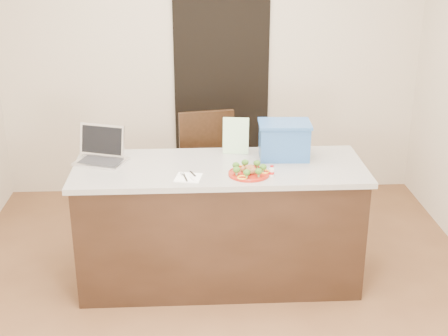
{
  "coord_description": "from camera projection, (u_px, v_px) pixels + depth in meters",
  "views": [
    {
      "loc": [
        -0.18,
        -3.85,
        2.51
      ],
      "look_at": [
        0.03,
        0.2,
        0.92
      ],
      "focal_mm": 50.0,
      "sensor_mm": 36.0,
      "label": 1
    }
  ],
  "objects": [
    {
      "name": "laptop",
      "position": [
        101.0,
        151.0,
        4.49
      ],
      "size": [
        0.4,
        0.37,
        0.24
      ],
      "rotation": [
        0.0,
        0.0,
        -0.33
      ],
      "color": "silver",
      "rests_on": "island"
    },
    {
      "name": "leaflet",
      "position": [
        236.0,
        136.0,
        4.59
      ],
      "size": [
        0.2,
        0.07,
        0.27
      ],
      "primitive_type": "cube",
      "rotation": [
        -0.14,
        0.0,
        -0.14
      ],
      "color": "white",
      "rests_on": "island"
    },
    {
      "name": "fork",
      "position": [
        185.0,
        176.0,
        4.19
      ],
      "size": [
        0.04,
        0.16,
        0.0
      ],
      "rotation": [
        0.0,
        0.0,
        0.18
      ],
      "color": "silver",
      "rests_on": "napkin"
    },
    {
      "name": "broccoli",
      "position": [
        249.0,
        167.0,
        4.22
      ],
      "size": [
        0.23,
        0.24,
        0.04
      ],
      "color": "#274E15",
      "rests_on": "plate"
    },
    {
      "name": "yogurt_bottle",
      "position": [
        272.0,
        172.0,
        4.21
      ],
      "size": [
        0.04,
        0.04,
        0.07
      ],
      "rotation": [
        0.0,
        0.0,
        -0.11
      ],
      "color": "silver",
      "rests_on": "island"
    },
    {
      "name": "blue_box",
      "position": [
        284.0,
        140.0,
        4.5
      ],
      "size": [
        0.38,
        0.28,
        0.27
      ],
      "rotation": [
        0.0,
        0.0,
        -0.04
      ],
      "color": "#285392",
      "rests_on": "island"
    },
    {
      "name": "chair",
      "position": [
        207.0,
        167.0,
        5.25
      ],
      "size": [
        0.54,
        0.54,
        1.06
      ],
      "rotation": [
        0.0,
        0.0,
        0.17
      ],
      "color": "#321C0F",
      "rests_on": "ground"
    },
    {
      "name": "room_shell",
      "position": [
        221.0,
        76.0,
        3.91
      ],
      "size": [
        4.0,
        4.0,
        4.0
      ],
      "color": "white",
      "rests_on": "ground"
    },
    {
      "name": "napkin",
      "position": [
        188.0,
        178.0,
        4.19
      ],
      "size": [
        0.2,
        0.2,
        0.01
      ],
      "primitive_type": "cube",
      "rotation": [
        0.0,
        0.0,
        -0.2
      ],
      "color": "white",
      "rests_on": "island"
    },
    {
      "name": "pepper_rings",
      "position": [
        249.0,
        172.0,
        4.23
      ],
      "size": [
        0.23,
        0.26,
        0.01
      ],
      "color": "#F9AD1A",
      "rests_on": "plate"
    },
    {
      "name": "doorway",
      "position": [
        222.0,
        93.0,
        5.98
      ],
      "size": [
        0.9,
        0.02,
        2.0
      ],
      "primitive_type": "cube",
      "color": "black",
      "rests_on": "ground"
    },
    {
      "name": "knife",
      "position": [
        193.0,
        177.0,
        4.17
      ],
      "size": [
        0.05,
        0.18,
        0.01
      ],
      "rotation": [
        0.0,
        0.0,
        0.35
      ],
      "color": "white",
      "rests_on": "napkin"
    },
    {
      "name": "ground",
      "position": [
        221.0,
        297.0,
        4.5
      ],
      "size": [
        4.0,
        4.0,
        0.0
      ],
      "primitive_type": "plane",
      "color": "brown",
      "rests_on": "ground"
    },
    {
      "name": "island",
      "position": [
        220.0,
        224.0,
        4.57
      ],
      "size": [
        2.06,
        0.76,
        0.92
      ],
      "color": "black",
      "rests_on": "ground"
    },
    {
      "name": "meatballs",
      "position": [
        250.0,
        170.0,
        4.23
      ],
      "size": [
        0.11,
        0.11,
        0.04
      ],
      "color": "brown",
      "rests_on": "plate"
    },
    {
      "name": "plate",
      "position": [
        249.0,
        173.0,
        4.24
      ],
      "size": [
        0.28,
        0.28,
        0.02
      ],
      "rotation": [
        0.0,
        0.0,
        0.01
      ],
      "color": "maroon",
      "rests_on": "island"
    }
  ]
}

